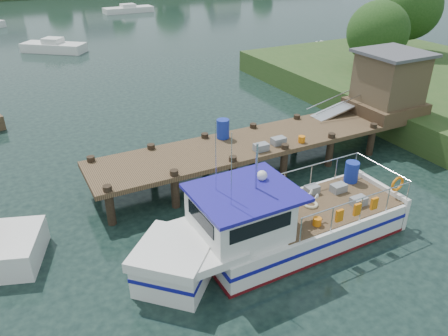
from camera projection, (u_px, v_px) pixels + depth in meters
name	position (u px, v px, depth m)	size (l,w,h in m)	color
ground_plane	(228.00, 175.00, 19.21)	(160.00, 160.00, 0.00)	black
dock	(349.00, 104.00, 20.85)	(16.60, 3.00, 4.78)	#4C3924
lobster_boat	(271.00, 227.00, 14.25)	(10.05, 3.04, 4.78)	silver
moored_far	(128.00, 9.00, 61.71)	(6.93, 2.55, 1.17)	silver
moored_b	(54.00, 47.00, 40.01)	(5.69, 5.13, 1.27)	silver
moored_c	(321.00, 52.00, 38.69)	(6.73, 5.47, 1.04)	silver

